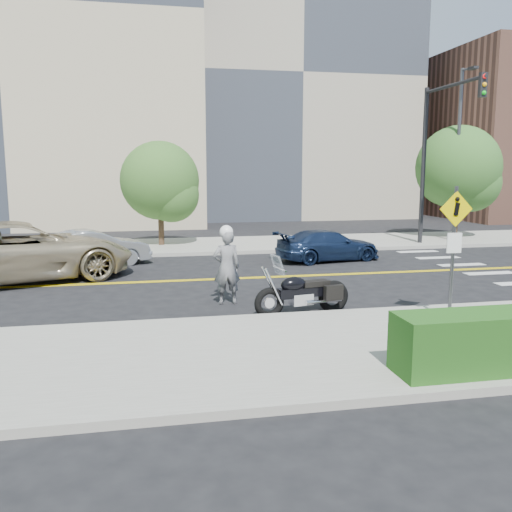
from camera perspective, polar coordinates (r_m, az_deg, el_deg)
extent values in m
plane|color=black|center=(17.64, -3.14, -2.42)|extent=(120.00, 120.00, 0.00)
cube|color=#9E9B91|center=(10.49, 2.78, -10.00)|extent=(60.00, 5.00, 0.15)
cube|color=#9E9B91|center=(24.97, -5.59, 1.10)|extent=(60.00, 5.00, 0.15)
cube|color=tan|center=(40.85, -23.30, 21.05)|extent=(22.00, 14.00, 25.00)
cube|color=#A39984|center=(44.84, 2.40, 17.34)|extent=(18.00, 14.00, 20.00)
cylinder|color=#4C4C51|center=(27.68, 20.45, 9.81)|extent=(0.16, 0.16, 8.00)
cylinder|color=black|center=(26.25, 17.20, 8.96)|extent=(0.20, 0.20, 7.00)
cylinder|color=black|center=(24.58, 20.11, 16.57)|extent=(0.14, 4.40, 0.14)
cube|color=black|center=(22.85, 22.77, 16.28)|extent=(0.28, 0.18, 0.90)
cylinder|color=#4C4C51|center=(12.82, 20.01, 0.21)|extent=(0.08, 0.08, 3.00)
cube|color=#F9D800|center=(12.69, 20.32, 4.66)|extent=(0.78, 0.03, 0.78)
cube|color=white|center=(12.76, 20.14, 1.30)|extent=(0.35, 0.03, 0.45)
imported|color=silver|center=(14.17, -3.11, -1.19)|extent=(0.74, 0.50, 1.96)
sphere|color=white|center=(14.04, -3.14, 2.55)|extent=(0.35, 0.35, 0.35)
imported|color=tan|center=(18.69, -23.48, 0.47)|extent=(7.58, 5.45, 1.92)
imported|color=#919398|center=(20.78, -16.75, 0.81)|extent=(4.28, 2.61, 1.33)
imported|color=#182849|center=(21.25, 7.59, 1.12)|extent=(4.38, 2.40, 1.20)
cylinder|color=#382619|center=(24.81, -10.01, 5.31)|extent=(0.25, 0.25, 3.90)
sphere|color=#34631F|center=(24.76, -10.08, 7.82)|extent=(3.51, 3.51, 3.51)
cylinder|color=#382619|center=(29.04, 20.36, 6.16)|extent=(0.28, 0.28, 4.66)
sphere|color=#2E601E|center=(29.02, 20.51, 8.74)|extent=(4.12, 4.12, 4.12)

